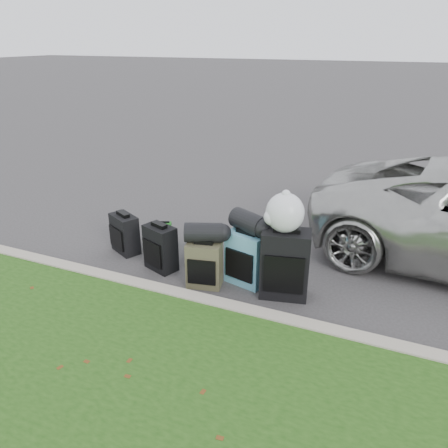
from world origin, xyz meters
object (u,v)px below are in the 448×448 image
at_px(suitcase_olive, 204,265).
at_px(suitcase_teal, 246,258).
at_px(suitcase_large_black_left, 161,248).
at_px(suitcase_small_black, 125,234).
at_px(suitcase_large_black_right, 285,264).
at_px(tote_navy, 201,249).
at_px(tote_green, 161,235).

distance_m(suitcase_olive, suitcase_teal, 0.53).
bearing_deg(suitcase_large_black_left, suitcase_teal, 25.39).
xyz_separation_m(suitcase_olive, suitcase_teal, (0.45, 0.27, 0.05)).
relative_size(suitcase_small_black, suitcase_large_black_right, 0.67).
distance_m(suitcase_large_black_left, tote_navy, 0.61).
relative_size(tote_green, tote_navy, 1.08).
xyz_separation_m(suitcase_small_black, tote_green, (0.38, 0.36, -0.11)).
bearing_deg(tote_navy, suitcase_large_black_left, -140.08).
height_order(suitcase_large_black_right, tote_green, suitcase_large_black_right).
bearing_deg(suitcase_large_black_left, tote_green, 140.96).
height_order(suitcase_teal, tote_navy, suitcase_teal).
bearing_deg(suitcase_large_black_left, suitcase_small_black, -178.22).
bearing_deg(suitcase_large_black_right, suitcase_small_black, 161.92).
distance_m(suitcase_small_black, suitcase_olive, 1.52).
distance_m(suitcase_large_black_right, tote_navy, 1.43).
distance_m(suitcase_olive, suitcase_large_black_right, 1.00).
relative_size(suitcase_small_black, suitcase_large_black_left, 0.91).
height_order(suitcase_olive, tote_green, suitcase_olive).
relative_size(suitcase_teal, suitcase_large_black_right, 0.82).
bearing_deg(suitcase_olive, suitcase_small_black, 152.42).
height_order(suitcase_large_black_left, suitcase_teal, suitcase_teal).
height_order(suitcase_small_black, tote_green, suitcase_small_black).
bearing_deg(suitcase_teal, suitcase_olive, -135.29).
xyz_separation_m(suitcase_olive, suitcase_large_black_right, (0.97, 0.17, 0.13)).
bearing_deg(suitcase_olive, suitcase_teal, 18.79).
xyz_separation_m(suitcase_large_black_right, tote_navy, (-1.34, 0.45, -0.26)).
bearing_deg(suitcase_large_black_left, suitcase_large_black_right, 20.40).
height_order(suitcase_small_black, suitcase_large_black_right, suitcase_large_black_right).
height_order(suitcase_small_black, suitcase_olive, suitcase_olive).
relative_size(suitcase_large_black_left, tote_green, 1.79).
relative_size(suitcase_large_black_right, tote_green, 2.45).
height_order(tote_green, tote_navy, tote_green).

